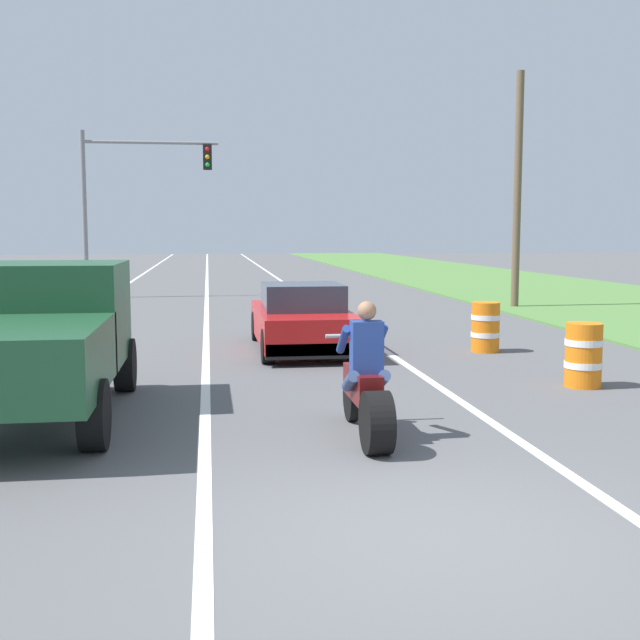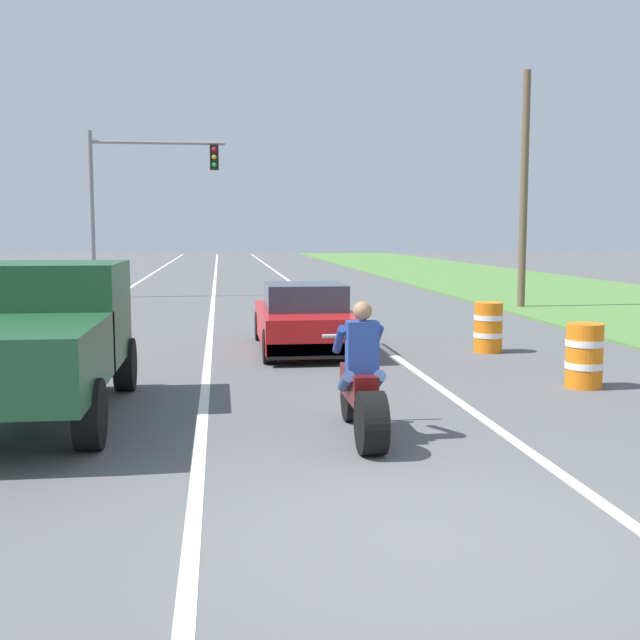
# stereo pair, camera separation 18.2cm
# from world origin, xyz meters

# --- Properties ---
(ground_plane) EXTENTS (160.00, 160.00, 0.00)m
(ground_plane) POSITION_xyz_m (0.00, 0.00, 0.00)
(ground_plane) COLOR #565659
(lane_stripe_left_solid) EXTENTS (0.14, 120.00, 0.01)m
(lane_stripe_left_solid) POSITION_xyz_m (-5.40, 20.00, 0.00)
(lane_stripe_left_solid) COLOR white
(lane_stripe_left_solid) RESTS_ON ground
(lane_stripe_right_solid) EXTENTS (0.14, 120.00, 0.01)m
(lane_stripe_right_solid) POSITION_xyz_m (1.80, 20.00, 0.00)
(lane_stripe_right_solid) COLOR white
(lane_stripe_right_solid) RESTS_ON ground
(lane_stripe_centre_dashed) EXTENTS (0.14, 120.00, 0.01)m
(lane_stripe_centre_dashed) POSITION_xyz_m (-1.80, 20.00, 0.00)
(lane_stripe_centre_dashed) COLOR white
(lane_stripe_centre_dashed) RESTS_ON ground
(grass_verge_right) EXTENTS (10.00, 120.00, 0.06)m
(grass_verge_right) POSITION_xyz_m (11.92, 20.00, 0.03)
(grass_verge_right) COLOR #517F3D
(grass_verge_right) RESTS_ON ground
(motorcycle_with_rider) EXTENTS (0.70, 2.21, 1.62)m
(motorcycle_with_rider) POSITION_xyz_m (0.06, 2.92, 0.59)
(motorcycle_with_rider) COLOR black
(motorcycle_with_rider) RESTS_ON ground
(sports_car_red) EXTENTS (1.84, 4.30, 1.37)m
(sports_car_red) POSITION_xyz_m (0.13, 9.98, 0.63)
(sports_car_red) COLOR red
(sports_car_red) RESTS_ON ground
(pickup_truck_left_lane_dark_green) EXTENTS (2.02, 4.80, 1.98)m
(pickup_truck_left_lane_dark_green) POSITION_xyz_m (-3.87, 4.50, 1.11)
(pickup_truck_left_lane_dark_green) COLOR #1E4C2D
(pickup_truck_left_lane_dark_green) RESTS_ON ground
(traffic_light_mast_near) EXTENTS (4.91, 0.34, 6.00)m
(traffic_light_mast_near) POSITION_xyz_m (-4.59, 23.89, 4.02)
(traffic_light_mast_near) COLOR gray
(traffic_light_mast_near) RESTS_ON ground
(utility_pole_roadside) EXTENTS (0.24, 0.24, 7.31)m
(utility_pole_roadside) POSITION_xyz_m (7.84, 18.02, 3.65)
(utility_pole_roadside) COLOR brown
(utility_pole_roadside) RESTS_ON ground
(construction_barrel_nearest) EXTENTS (0.58, 0.58, 1.00)m
(construction_barrel_nearest) POSITION_xyz_m (4.02, 5.58, 0.50)
(construction_barrel_nearest) COLOR orange
(construction_barrel_nearest) RESTS_ON ground
(construction_barrel_mid) EXTENTS (0.58, 0.58, 1.00)m
(construction_barrel_mid) POSITION_xyz_m (3.77, 9.29, 0.50)
(construction_barrel_mid) COLOR orange
(construction_barrel_mid) RESTS_ON ground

